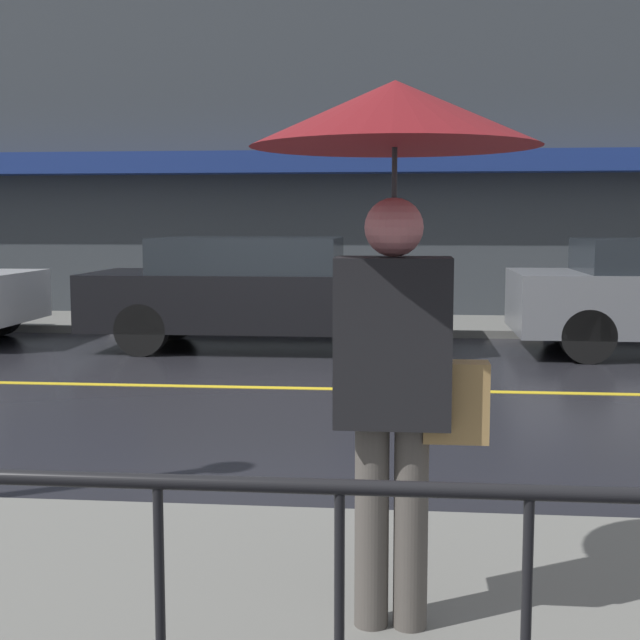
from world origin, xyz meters
The scene contains 7 objects.
ground_plane centered at (0.00, 0.00, 0.00)m, with size 80.00×80.00×0.00m, color black.
sidewalk_near centered at (0.00, -5.50, 0.06)m, with size 28.00×2.99×0.11m.
sidewalk_far centered at (0.00, 5.05, 0.06)m, with size 28.00×2.10×0.11m.
lane_marking centered at (0.00, 0.00, 0.00)m, with size 25.20×0.12×0.01m.
building_storefront centered at (0.00, 6.23, 3.32)m, with size 28.00×0.85×6.72m.
pedestrian centered at (1.34, -5.37, 1.75)m, with size 1.06×1.06×2.05m.
car_black centered at (-0.53, 2.72, 0.75)m, with size 4.48×1.77×1.44m.
Camera 1 is at (1.39, -8.66, 1.66)m, focal length 50.00 mm.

